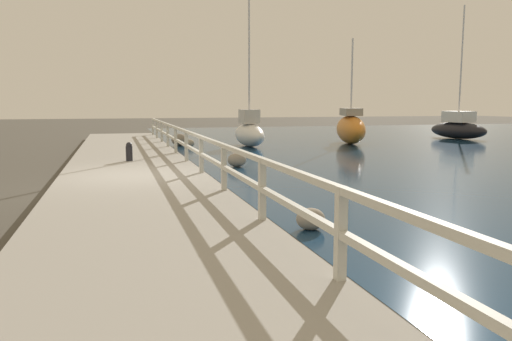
{
  "coord_description": "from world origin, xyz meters",
  "views": [
    {
      "loc": [
        -0.43,
        -12.45,
        2.03
      ],
      "look_at": [
        2.42,
        -2.45,
        0.64
      ],
      "focal_mm": 35.0,
      "sensor_mm": 36.0,
      "label": 1
    }
  ],
  "objects_px": {
    "sailboat_orange": "(351,128)",
    "sailboat_white": "(249,132)",
    "sailboat_black": "(458,128)",
    "mooring_bollard": "(129,152)"
  },
  "relations": [
    {
      "from": "sailboat_black",
      "to": "sailboat_orange",
      "type": "height_order",
      "value": "sailboat_black"
    },
    {
      "from": "sailboat_white",
      "to": "sailboat_orange",
      "type": "bearing_deg",
      "value": 1.82
    },
    {
      "from": "sailboat_orange",
      "to": "mooring_bollard",
      "type": "bearing_deg",
      "value": -130.75
    },
    {
      "from": "sailboat_orange",
      "to": "sailboat_white",
      "type": "bearing_deg",
      "value": -163.76
    },
    {
      "from": "sailboat_black",
      "to": "mooring_bollard",
      "type": "bearing_deg",
      "value": -161.32
    },
    {
      "from": "mooring_bollard",
      "to": "sailboat_black",
      "type": "distance_m",
      "value": 21.05
    },
    {
      "from": "sailboat_white",
      "to": "sailboat_orange",
      "type": "distance_m",
      "value": 5.4
    },
    {
      "from": "sailboat_white",
      "to": "sailboat_orange",
      "type": "height_order",
      "value": "sailboat_white"
    },
    {
      "from": "sailboat_white",
      "to": "sailboat_orange",
      "type": "relative_size",
      "value": 1.48
    },
    {
      "from": "sailboat_orange",
      "to": "sailboat_black",
      "type": "bearing_deg",
      "value": 26.73
    }
  ]
}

